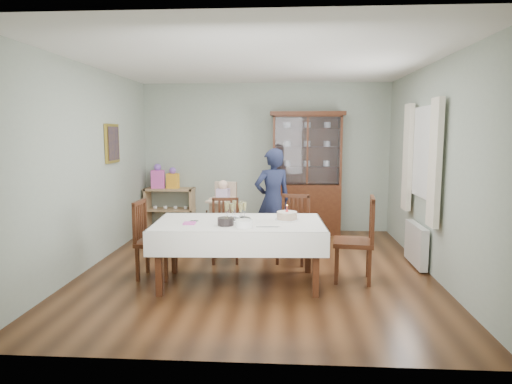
# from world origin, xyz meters

# --- Properties ---
(floor) EXTENTS (5.00, 5.00, 0.00)m
(floor) POSITION_xyz_m (0.00, 0.00, 0.00)
(floor) COLOR #593319
(floor) RESTS_ON ground
(room_shell) EXTENTS (5.00, 5.00, 5.00)m
(room_shell) POSITION_xyz_m (0.00, 0.53, 1.70)
(room_shell) COLOR #9EAA99
(room_shell) RESTS_ON floor
(dining_table) EXTENTS (2.05, 1.25, 0.76)m
(dining_table) POSITION_xyz_m (-0.17, -0.59, 0.38)
(dining_table) COLOR #482412
(dining_table) RESTS_ON floor
(china_cabinet) EXTENTS (1.30, 0.48, 2.18)m
(china_cabinet) POSITION_xyz_m (0.75, 2.26, 1.12)
(china_cabinet) COLOR #482412
(china_cabinet) RESTS_ON floor
(sideboard) EXTENTS (0.90, 0.38, 0.80)m
(sideboard) POSITION_xyz_m (-1.75, 2.28, 0.40)
(sideboard) COLOR tan
(sideboard) RESTS_ON floor
(picture_frame) EXTENTS (0.04, 0.48, 0.58)m
(picture_frame) POSITION_xyz_m (-2.22, 0.80, 1.65)
(picture_frame) COLOR gold
(picture_frame) RESTS_ON room_shell
(window) EXTENTS (0.04, 1.02, 1.22)m
(window) POSITION_xyz_m (2.22, 0.30, 1.55)
(window) COLOR white
(window) RESTS_ON room_shell
(curtain_left) EXTENTS (0.07, 0.30, 1.55)m
(curtain_left) POSITION_xyz_m (2.16, -0.32, 1.45)
(curtain_left) COLOR silver
(curtain_left) RESTS_ON room_shell
(curtain_right) EXTENTS (0.07, 0.30, 1.55)m
(curtain_right) POSITION_xyz_m (2.16, 0.92, 1.45)
(curtain_right) COLOR silver
(curtain_right) RESTS_ON room_shell
(radiator) EXTENTS (0.10, 0.80, 0.55)m
(radiator) POSITION_xyz_m (2.16, 0.30, 0.30)
(radiator) COLOR white
(radiator) RESTS_ON floor
(chair_far_left) EXTENTS (0.44, 0.44, 0.88)m
(chair_far_left) POSITION_xyz_m (-0.47, 0.35, 0.26)
(chair_far_left) COLOR #482412
(chair_far_left) RESTS_ON floor
(chair_far_right) EXTENTS (0.51, 0.51, 0.94)m
(chair_far_right) POSITION_xyz_m (0.48, 0.37, 0.28)
(chair_far_right) COLOR #482412
(chair_far_right) RESTS_ON floor
(chair_end_left) EXTENTS (0.45, 0.45, 0.97)m
(chair_end_left) POSITION_xyz_m (-1.26, -0.42, 0.29)
(chair_end_left) COLOR #482412
(chair_end_left) RESTS_ON floor
(chair_end_right) EXTENTS (0.53, 0.53, 1.04)m
(chair_end_right) POSITION_xyz_m (1.23, -0.40, 0.31)
(chair_end_right) COLOR #482412
(chair_end_right) RESTS_ON floor
(woman) EXTENTS (0.68, 0.58, 1.58)m
(woman) POSITION_xyz_m (0.18, 0.93, 0.79)
(woman) COLOR black
(woman) RESTS_ON floor
(high_chair) EXTENTS (0.57, 0.57, 1.08)m
(high_chair) POSITION_xyz_m (-0.59, 1.06, 0.42)
(high_chair) COLOR black
(high_chair) RESTS_ON floor
(champagne_tray) EXTENTS (0.37, 0.37, 0.22)m
(champagne_tray) POSITION_xyz_m (-0.23, -0.50, 0.83)
(champagne_tray) COLOR silver
(champagne_tray) RESTS_ON dining_table
(birthday_cake) EXTENTS (0.28, 0.28, 0.19)m
(birthday_cake) POSITION_xyz_m (0.40, -0.47, 0.81)
(birthday_cake) COLOR white
(birthday_cake) RESTS_ON dining_table
(plate_stack_dark) EXTENTS (0.24, 0.24, 0.09)m
(plate_stack_dark) POSITION_xyz_m (-0.30, -0.82, 0.80)
(plate_stack_dark) COLOR black
(plate_stack_dark) RESTS_ON dining_table
(plate_stack_white) EXTENTS (0.26, 0.26, 0.09)m
(plate_stack_white) POSITION_xyz_m (-0.08, -0.91, 0.80)
(plate_stack_white) COLOR white
(plate_stack_white) RESTS_ON dining_table
(napkin_stack) EXTENTS (0.14, 0.14, 0.02)m
(napkin_stack) POSITION_xyz_m (-0.73, -0.77, 0.77)
(napkin_stack) COLOR #DB50B1
(napkin_stack) RESTS_ON dining_table
(cutlery) EXTENTS (0.14, 0.19, 0.01)m
(cutlery) POSITION_xyz_m (-0.76, -0.67, 0.77)
(cutlery) COLOR silver
(cutlery) RESTS_ON dining_table
(cake_knife) EXTENTS (0.27, 0.04, 0.01)m
(cake_knife) POSITION_xyz_m (0.19, -0.90, 0.77)
(cake_knife) COLOR silver
(cake_knife) RESTS_ON dining_table
(gift_bag_pink) EXTENTS (0.27, 0.20, 0.45)m
(gift_bag_pink) POSITION_xyz_m (-1.96, 2.26, 1.00)
(gift_bag_pink) COLOR #DB50B1
(gift_bag_pink) RESTS_ON sideboard
(gift_bag_orange) EXTENTS (0.22, 0.17, 0.38)m
(gift_bag_orange) POSITION_xyz_m (-1.68, 2.26, 0.97)
(gift_bag_orange) COLOR #FFAA28
(gift_bag_orange) RESTS_ON sideboard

